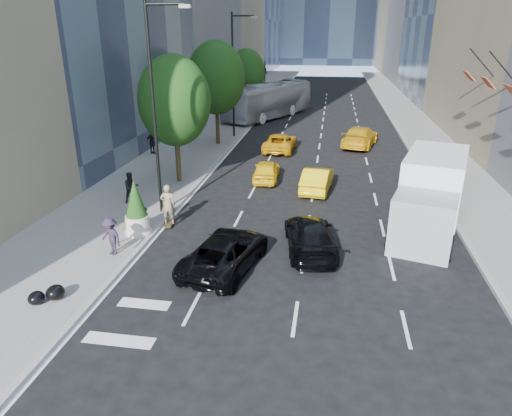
% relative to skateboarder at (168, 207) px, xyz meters
% --- Properties ---
extents(ground, '(160.00, 160.00, 0.00)m').
position_rel_skateboarder_xyz_m(ground, '(5.60, -2.59, -0.97)').
color(ground, black).
rests_on(ground, ground).
extents(sidewalk_left, '(6.00, 120.00, 0.15)m').
position_rel_skateboarder_xyz_m(sidewalk_left, '(-3.40, 27.41, -0.90)').
color(sidewalk_left, slate).
rests_on(sidewalk_left, ground).
extents(sidewalk_right, '(4.00, 120.00, 0.15)m').
position_rel_skateboarder_xyz_m(sidewalk_right, '(15.60, 27.41, -0.90)').
color(sidewalk_right, slate).
rests_on(sidewalk_right, ground).
extents(lamp_near, '(2.13, 0.22, 10.00)m').
position_rel_skateboarder_xyz_m(lamp_near, '(-0.72, 1.41, 4.84)').
color(lamp_near, black).
rests_on(lamp_near, sidewalk_left).
extents(lamp_far, '(2.13, 0.22, 10.00)m').
position_rel_skateboarder_xyz_m(lamp_far, '(-0.72, 19.41, 4.84)').
color(lamp_far, black).
rests_on(lamp_far, sidewalk_left).
extents(tree_near, '(4.20, 4.20, 7.46)m').
position_rel_skateboarder_xyz_m(tree_near, '(-1.60, 6.41, 4.00)').
color(tree_near, '#302412').
rests_on(tree_near, sidewalk_left).
extents(tree_mid, '(4.50, 4.50, 7.99)m').
position_rel_skateboarder_xyz_m(tree_mid, '(-1.60, 16.41, 4.34)').
color(tree_mid, '#302412').
rests_on(tree_mid, sidewalk_left).
extents(tree_far, '(3.90, 3.90, 6.92)m').
position_rel_skateboarder_xyz_m(tree_far, '(-1.60, 29.41, 3.65)').
color(tree_far, '#302412').
rests_on(tree_far, sidewalk_left).
extents(traffic_signal, '(2.48, 0.53, 5.20)m').
position_rel_skateboarder_xyz_m(traffic_signal, '(-0.80, 37.41, 3.26)').
color(traffic_signal, black).
rests_on(traffic_signal, sidewalk_left).
extents(facade_flags, '(1.85, 13.30, 2.05)m').
position_rel_skateboarder_xyz_m(facade_flags, '(16.24, 7.41, 5.21)').
color(facade_flags, black).
rests_on(facade_flags, ground).
extents(skateboarder, '(0.77, 0.56, 1.95)m').
position_rel_skateboarder_xyz_m(skateboarder, '(0.00, 0.00, 0.00)').
color(skateboarder, '#887955').
rests_on(skateboarder, ground).
extents(black_sedan_lincoln, '(3.19, 5.28, 1.37)m').
position_rel_skateboarder_xyz_m(black_sedan_lincoln, '(3.60, -3.59, -0.29)').
color(black_sedan_lincoln, black).
rests_on(black_sedan_lincoln, ground).
extents(black_sedan_mercedes, '(2.72, 5.04, 1.39)m').
position_rel_skateboarder_xyz_m(black_sedan_mercedes, '(6.80, -1.59, -0.28)').
color(black_sedan_mercedes, black).
rests_on(black_sedan_mercedes, ground).
extents(taxi_a, '(1.67, 3.82, 1.28)m').
position_rel_skateboarder_xyz_m(taxi_a, '(3.60, 7.84, -0.33)').
color(taxi_a, yellow).
rests_on(taxi_a, ground).
extents(taxi_b, '(1.91, 4.37, 1.40)m').
position_rel_skateboarder_xyz_m(taxi_b, '(6.80, 6.41, -0.28)').
color(taxi_b, yellow).
rests_on(taxi_b, ground).
extents(taxi_c, '(2.38, 4.86, 1.33)m').
position_rel_skateboarder_xyz_m(taxi_c, '(3.60, 15.41, -0.31)').
color(taxi_c, '#D8990B').
rests_on(taxi_c, ground).
extents(taxi_d, '(3.48, 5.88, 1.60)m').
position_rel_skateboarder_xyz_m(taxi_d, '(9.80, 17.91, -0.17)').
color(taxi_d, '#DEA10B').
rests_on(taxi_d, ground).
extents(city_bus, '(8.28, 13.32, 3.68)m').
position_rel_skateboarder_xyz_m(city_bus, '(0.80, 29.56, 0.87)').
color(city_bus, '#BBBDC2').
rests_on(city_bus, ground).
extents(box_truck, '(4.46, 7.60, 3.43)m').
position_rel_skateboarder_xyz_m(box_truck, '(12.15, 1.73, 0.77)').
color(box_truck, white).
rests_on(box_truck, ground).
extents(pedestrian_a, '(1.02, 1.00, 1.66)m').
position_rel_skateboarder_xyz_m(pedestrian_a, '(-2.92, 2.43, 0.01)').
color(pedestrian_a, black).
rests_on(pedestrian_a, sidewalk_left).
extents(pedestrian_b, '(1.13, 0.76, 1.79)m').
position_rel_skateboarder_xyz_m(pedestrian_b, '(-5.60, 12.40, 0.07)').
color(pedestrian_b, black).
rests_on(pedestrian_b, sidewalk_left).
extents(pedestrian_c, '(1.20, 0.99, 1.61)m').
position_rel_skateboarder_xyz_m(pedestrian_c, '(-1.20, -3.52, -0.02)').
color(pedestrian_c, '#2C2234').
rests_on(pedestrian_c, sidewalk_left).
extents(trash_can, '(0.66, 0.66, 0.99)m').
position_rel_skateboarder_xyz_m(trash_can, '(-1.00, -1.06, -0.33)').
color(trash_can, black).
rests_on(trash_can, sidewalk_left).
extents(planter_shrub, '(1.07, 1.07, 2.56)m').
position_rel_skateboarder_xyz_m(planter_shrub, '(-1.00, -1.32, 0.39)').
color(planter_shrub, beige).
rests_on(planter_shrub, sidewalk_left).
extents(garbage_bags, '(1.04, 1.00, 0.51)m').
position_rel_skateboarder_xyz_m(garbage_bags, '(-1.81, -7.14, -0.58)').
color(garbage_bags, black).
rests_on(garbage_bags, sidewalk_left).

